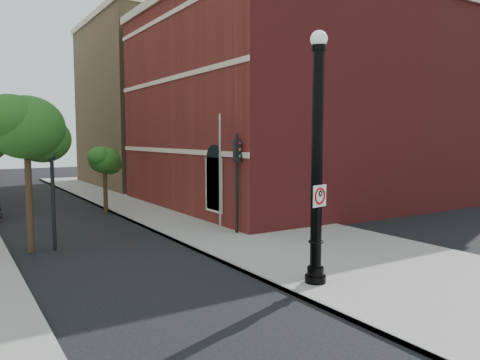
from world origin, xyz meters
TOP-DOWN VIEW (x-y plane):
  - ground at (0.00, 0.00)m, footprint 120.00×120.00m
  - sidewalk_right at (6.00, 10.00)m, footprint 8.00×60.00m
  - curb_edge at (2.05, 10.00)m, footprint 0.10×60.00m
  - brick_wall_building at (16.00, 14.00)m, footprint 22.30×16.30m
  - bg_building_tan_b at (16.00, 30.00)m, footprint 22.00×14.00m
  - lamppost at (3.04, -0.45)m, footprint 0.61×0.61m
  - no_parking_sign at (3.00, -0.62)m, footprint 0.60×0.17m
  - traffic_signal_left at (-2.43, 8.06)m, footprint 0.36×0.41m
  - traffic_signal_right at (4.80, 6.69)m, footprint 0.33×0.39m
  - utility_pole at (4.42, 7.48)m, footprint 0.11×0.11m
  - street_tree_a at (-3.22, 8.16)m, footprint 3.20×2.89m
  - street_tree_c at (1.75, 15.85)m, footprint 2.08×1.88m

SIDE VIEW (x-z plane):
  - ground at x=0.00m, z-range 0.00..0.00m
  - sidewalk_right at x=6.00m, z-range 0.00..0.12m
  - curb_edge at x=2.05m, z-range 0.00..0.14m
  - no_parking_sign at x=3.00m, z-range 2.33..2.94m
  - utility_pole at x=4.42m, z-range 0.00..5.28m
  - street_tree_c at x=1.75m, z-range 1.07..4.81m
  - traffic_signal_right at x=4.80m, z-range 0.77..5.20m
  - traffic_signal_left at x=-2.43m, z-range 0.83..5.58m
  - lamppost at x=3.04m, z-range -0.27..6.89m
  - street_tree_a at x=-3.22m, z-range 1.67..7.43m
  - brick_wall_building at x=16.00m, z-range 0.01..12.51m
  - bg_building_tan_b at x=16.00m, z-range 0.00..14.00m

